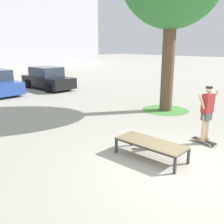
{
  "coord_description": "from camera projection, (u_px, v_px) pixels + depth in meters",
  "views": [
    {
      "loc": [
        -5.2,
        -2.98,
        2.96
      ],
      "look_at": [
        -0.05,
        2.4,
        1.0
      ],
      "focal_mm": 40.93,
      "sensor_mm": 36.0,
      "label": 1
    }
  ],
  "objects": [
    {
      "name": "ground_plane",
      "position": [
        181.0,
        168.0,
        6.31
      ],
      "size": [
        120.0,
        120.0,
        0.0
      ],
      "primitive_type": "plane",
      "color": "#B2AA9E"
    },
    {
      "name": "skate_box",
      "position": [
        151.0,
        144.0,
        6.8
      ],
      "size": [
        0.89,
        1.95,
        0.46
      ],
      "color": "#38383D",
      "rests_on": "ground"
    },
    {
      "name": "skateboard",
      "position": [
        204.0,
        141.0,
        7.91
      ],
      "size": [
        0.3,
        0.82,
        0.09
      ],
      "color": "black",
      "rests_on": "ground"
    },
    {
      "name": "skater",
      "position": [
        207.0,
        110.0,
        7.66
      ],
      "size": [
        1.0,
        0.32,
        1.69
      ],
      "color": "beige",
      "rests_on": "skateboard"
    },
    {
      "name": "grass_patch_near_right",
      "position": [
        165.0,
        110.0,
        11.98
      ],
      "size": [
        2.15,
        2.15,
        0.01
      ],
      "primitive_type": "cylinder",
      "color": "#519342",
      "rests_on": "ground"
    },
    {
      "name": "car_black",
      "position": [
        48.0,
        79.0,
        17.66
      ],
      "size": [
        2.08,
        4.28,
        1.5
      ],
      "color": "black",
      "rests_on": "ground"
    }
  ]
}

